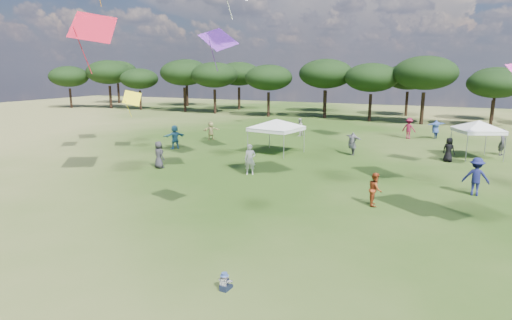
{
  "coord_description": "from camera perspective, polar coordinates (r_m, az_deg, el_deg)",
  "views": [
    {
      "loc": [
        5.99,
        -7.34,
        6.14
      ],
      "look_at": [
        -0.02,
        6.0,
        3.01
      ],
      "focal_mm": 30.0,
      "sensor_mm": 36.0,
      "label": 1
    }
  ],
  "objects": [
    {
      "name": "festival_crowd",
      "position": [
        32.12,
        13.44,
        2.3
      ],
      "size": [
        29.4,
        23.26,
        1.92
      ],
      "color": "beige",
      "rests_on": "ground"
    },
    {
      "name": "tent_left",
      "position": [
        31.49,
        2.74,
        5.26
      ],
      "size": [
        6.46,
        6.46,
        2.84
      ],
      "rotation": [
        0.0,
        0.0,
        -0.17
      ],
      "color": "gray",
      "rests_on": "ground"
    },
    {
      "name": "tree_line",
      "position": [
        54.87,
        20.87,
        10.55
      ],
      "size": [
        108.78,
        17.63,
        7.77
      ],
      "color": "black",
      "rests_on": "ground"
    },
    {
      "name": "tent_right",
      "position": [
        33.41,
        27.6,
        4.49
      ],
      "size": [
        5.04,
        5.04,
        2.95
      ],
      "rotation": [
        0.0,
        0.0,
        0.4
      ],
      "color": "gray",
      "rests_on": "ground"
    },
    {
      "name": "toddler",
      "position": [
        12.58,
        -4.16,
        -15.96
      ],
      "size": [
        0.36,
        0.4,
        0.54
      ],
      "rotation": [
        0.0,
        0.0,
        -0.06
      ],
      "color": "black",
      "rests_on": "ground"
    }
  ]
}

